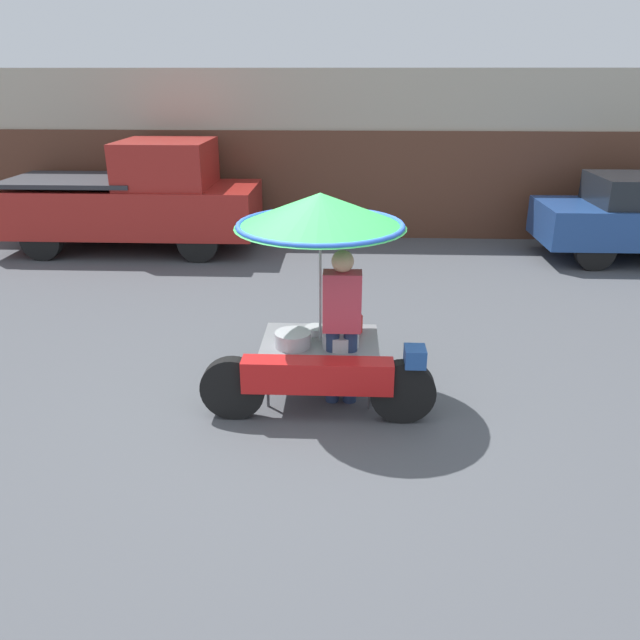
# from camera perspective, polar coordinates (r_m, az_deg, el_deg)

# --- Properties ---
(ground_plane) EXTENTS (36.00, 36.00, 0.00)m
(ground_plane) POSITION_cam_1_polar(r_m,az_deg,el_deg) (6.46, -1.17, -8.10)
(ground_plane) COLOR #4C4F54
(shopfront_building) EXTENTS (28.00, 2.06, 3.29)m
(shopfront_building) POSITION_cam_1_polar(r_m,az_deg,el_deg) (13.91, 1.00, 15.21)
(shopfront_building) COLOR #B2A893
(shopfront_building) RESTS_ON ground
(vendor_motorcycle_cart) EXTENTS (2.30, 1.70, 2.13)m
(vendor_motorcycle_cart) POSITION_cam_1_polar(r_m,az_deg,el_deg) (6.16, 0.04, 6.30)
(vendor_motorcycle_cart) COLOR black
(vendor_motorcycle_cart) RESTS_ON ground
(vendor_person) EXTENTS (0.38, 0.22, 1.63)m
(vendor_person) POSITION_cam_1_polar(r_m,az_deg,el_deg) (6.22, 2.01, 0.02)
(vendor_person) COLOR navy
(vendor_person) RESTS_ON ground
(pickup_truck) EXTENTS (4.80, 1.78, 2.06)m
(pickup_truck) POSITION_cam_1_polar(r_m,az_deg,el_deg) (12.48, -16.44, 10.53)
(pickup_truck) COLOR black
(pickup_truck) RESTS_ON ground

